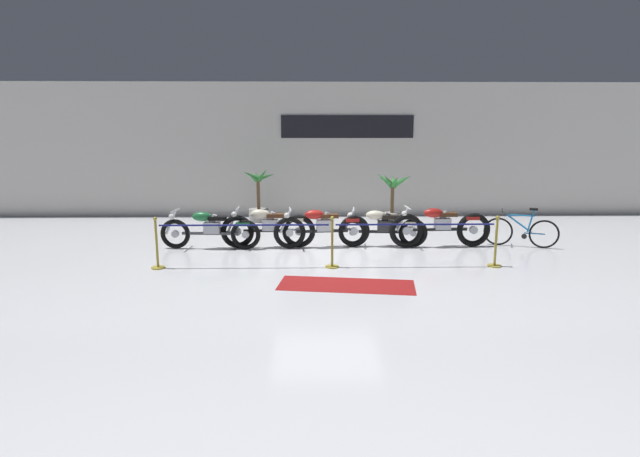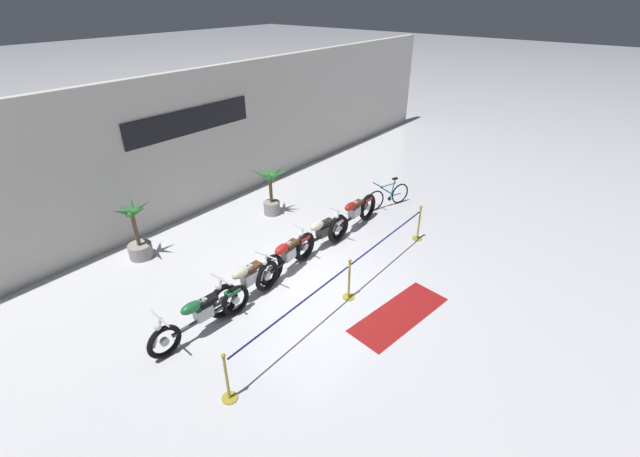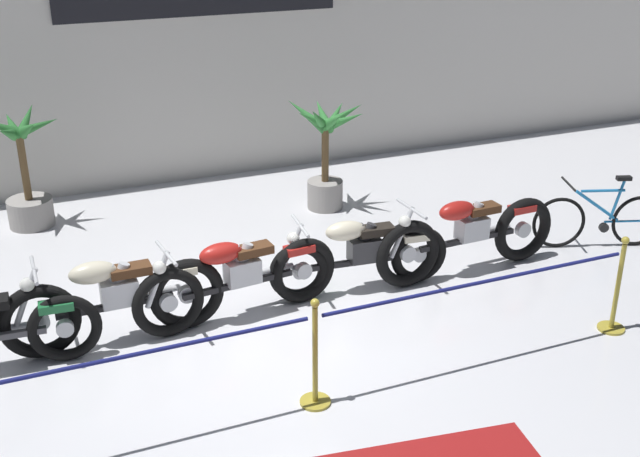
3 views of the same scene
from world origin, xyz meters
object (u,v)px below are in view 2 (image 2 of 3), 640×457
motorcycle_green_0 (201,316)px  motorcycle_red_2 (287,257)px  stanchion_far_left (311,303)px  motorcycle_cream_3 (321,234)px  potted_palm_right_of_row (271,190)px  bicycle (388,196)px  stanchion_mid_right (418,228)px  floor_banner (399,314)px  motorcycle_red_4 (353,215)px  stanchion_mid_left (349,285)px  motorcycle_cream_1 (248,282)px  potted_palm_left_of_row (137,236)px

motorcycle_green_0 → motorcycle_red_2: 2.62m
stanchion_far_left → motorcycle_cream_3: bearing=34.6°
potted_palm_right_of_row → stanchion_far_left: bearing=-127.4°
bicycle → stanchion_mid_right: size_ratio=1.53×
floor_banner → stanchion_far_left: bearing=150.2°
bicycle → stanchion_mid_right: 2.12m
motorcycle_red_2 → motorcycle_cream_3: (1.45, 0.08, -0.03)m
motorcycle_red_4 → stanchion_mid_right: stanchion_mid_right is taller
stanchion_far_left → stanchion_mid_right: 4.68m
bicycle → motorcycle_green_0: bearing=-179.4°
stanchion_mid_left → motorcycle_cream_1: bearing=129.8°
motorcycle_cream_3 → stanchion_mid_left: size_ratio=2.01×
potted_palm_left_of_row → stanchion_far_left: potted_palm_left_of_row is taller
motorcycle_cream_1 → stanchion_far_left: 1.75m
motorcycle_cream_3 → floor_banner: size_ratio=0.87×
motorcycle_green_0 → motorcycle_red_4: size_ratio=0.97×
stanchion_mid_right → motorcycle_cream_3: bearing=138.7°
bicycle → potted_palm_right_of_row: size_ratio=1.01×
motorcycle_green_0 → stanchion_mid_right: bearing=-15.0°
stanchion_mid_right → motorcycle_red_4: bearing=112.1°
bicycle → potted_palm_right_of_row: 3.71m
motorcycle_green_0 → bicycle: bicycle is taller
motorcycle_red_4 → motorcycle_green_0: bearing=-179.2°
potted_palm_left_of_row → stanchion_mid_left: 5.58m
motorcycle_red_4 → potted_palm_right_of_row: size_ratio=1.52×
motorcycle_cream_3 → stanchion_mid_right: stanchion_mid_right is taller
motorcycle_red_4 → stanchion_far_left: (-3.97, -1.72, 0.20)m
stanchion_mid_left → stanchion_mid_right: same height
motorcycle_cream_1 → bicycle: bearing=-0.2°
bicycle → motorcycle_cream_3: bearing=178.5°
stanchion_far_left → stanchion_mid_right: size_ratio=6.56×
stanchion_mid_left → stanchion_mid_right: size_ratio=1.00×
bicycle → stanchion_mid_left: stanchion_mid_left is taller
potted_palm_left_of_row → stanchion_far_left: 5.24m
motorcycle_red_4 → potted_palm_right_of_row: (-0.71, 2.55, 0.32)m
motorcycle_green_0 → potted_palm_left_of_row: 3.65m
bicycle → stanchion_mid_right: stanchion_mid_right is taller
potted_palm_left_of_row → floor_banner: (2.20, -6.40, -0.64)m
stanchion_mid_left → motorcycle_red_4: bearing=33.2°
stanchion_mid_left → floor_banner: 1.27m
stanchion_far_left → motorcycle_green_0: bearing=131.4°
potted_palm_right_of_row → stanchion_mid_left: (-1.92, -4.27, -0.45)m
motorcycle_green_0 → stanchion_far_left: stanchion_far_left is taller
bicycle → potted_palm_right_of_row: potted_palm_right_of_row is taller
potted_palm_left_of_row → stanchion_mid_left: potted_palm_left_of_row is taller
motorcycle_green_0 → motorcycle_red_2: (2.62, 0.08, 0.01)m
motorcycle_red_2 → motorcycle_cream_3: bearing=3.0°
motorcycle_green_0 → floor_banner: 4.15m
motorcycle_cream_3 → stanchion_mid_right: bearing=-41.3°
motorcycle_red_2 → stanchion_far_left: stanchion_far_left is taller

